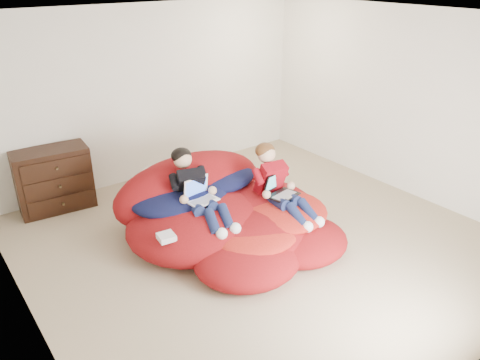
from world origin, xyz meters
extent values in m
cube|color=tan|center=(0.00, 0.00, -0.12)|extent=(5.10, 5.10, 0.25)
cube|color=silver|center=(0.00, 2.51, 1.25)|extent=(5.10, 0.02, 2.50)
cube|color=silver|center=(-2.51, 0.00, 1.25)|extent=(0.02, 5.10, 2.50)
cube|color=silver|center=(2.51, 0.00, 1.25)|extent=(0.02, 5.10, 2.50)
cube|color=white|center=(0.00, 0.00, 2.51)|extent=(5.10, 5.10, 0.02)
cube|color=black|center=(-1.63, 2.26, 0.42)|extent=(0.96, 0.55, 0.83)
cube|color=black|center=(-1.63, 2.02, 0.17)|extent=(0.83, 0.10, 0.20)
cylinder|color=#4C3F26|center=(-1.63, 2.00, 0.17)|extent=(0.04, 0.06, 0.03)
cube|color=black|center=(-1.63, 2.02, 0.42)|extent=(0.83, 0.10, 0.20)
cylinder|color=#4C3F26|center=(-1.63, 2.00, 0.42)|extent=(0.04, 0.06, 0.03)
cube|color=black|center=(-1.63, 2.02, 0.66)|extent=(0.83, 0.10, 0.20)
cylinder|color=#4C3F26|center=(-1.63, 2.00, 0.66)|extent=(0.04, 0.06, 0.03)
ellipsoid|color=maroon|center=(-0.55, 0.45, 0.22)|extent=(1.73, 1.55, 0.62)
ellipsoid|color=maroon|center=(0.25, 0.33, 0.20)|extent=(1.44, 1.40, 0.52)
ellipsoid|color=maroon|center=(-0.11, -0.09, 0.18)|extent=(1.52, 1.21, 0.49)
ellipsoid|color=maroon|center=(-0.46, -0.36, 0.14)|extent=(1.18, 1.08, 0.39)
ellipsoid|color=maroon|center=(0.24, -0.43, 0.13)|extent=(1.10, 1.00, 0.36)
ellipsoid|color=maroon|center=(-0.35, 0.97, 0.40)|extent=(2.03, 0.90, 0.90)
ellipsoid|color=#10143C|center=(-0.61, 0.77, 0.48)|extent=(1.23, 1.01, 0.31)
ellipsoid|color=#10143C|center=(-0.06, 0.80, 0.52)|extent=(1.06, 0.74, 0.25)
ellipsoid|color=red|center=(0.27, -0.04, 0.34)|extent=(1.11, 1.11, 0.20)
ellipsoid|color=red|center=(-0.25, -0.23, 0.30)|extent=(0.97, 0.88, 0.18)
ellipsoid|color=beige|center=(-0.74, 1.13, 0.62)|extent=(0.46, 0.29, 0.29)
cube|color=black|center=(-0.57, 0.60, 0.67)|extent=(0.40, 0.45, 0.46)
sphere|color=tan|center=(-0.57, 0.73, 0.94)|extent=(0.21, 0.21, 0.21)
ellipsoid|color=black|center=(-0.57, 0.75, 0.98)|extent=(0.24, 0.22, 0.18)
cylinder|color=#151F43|center=(-0.65, 0.31, 0.51)|extent=(0.23, 0.37, 0.19)
cylinder|color=#151F43|center=(-0.65, 0.01, 0.48)|extent=(0.21, 0.35, 0.22)
sphere|color=white|center=(-0.65, -0.17, 0.42)|extent=(0.13, 0.13, 0.13)
cylinder|color=#151F43|center=(-0.48, 0.31, 0.51)|extent=(0.23, 0.37, 0.19)
cylinder|color=#151F43|center=(-0.48, 0.01, 0.48)|extent=(0.21, 0.35, 0.22)
sphere|color=white|center=(-0.48, -0.17, 0.42)|extent=(0.13, 0.13, 0.13)
cube|color=#A20E19|center=(0.32, 0.21, 0.63)|extent=(0.35, 0.36, 0.48)
sphere|color=tan|center=(0.32, 0.30, 0.93)|extent=(0.22, 0.22, 0.22)
ellipsoid|color=#533116|center=(0.32, 0.32, 0.97)|extent=(0.24, 0.23, 0.18)
cylinder|color=#151F43|center=(0.23, -0.04, 0.45)|extent=(0.19, 0.37, 0.20)
cylinder|color=#151F43|center=(0.23, -0.35, 0.42)|extent=(0.16, 0.35, 0.23)
sphere|color=white|center=(0.23, -0.53, 0.36)|extent=(0.13, 0.13, 0.13)
cylinder|color=#151F43|center=(0.41, -0.04, 0.45)|extent=(0.19, 0.37, 0.20)
cylinder|color=#151F43|center=(0.41, -0.35, 0.42)|extent=(0.16, 0.35, 0.23)
sphere|color=white|center=(0.41, -0.53, 0.36)|extent=(0.13, 0.13, 0.13)
cube|color=white|center=(-0.57, 0.33, 0.57)|extent=(0.36, 0.27, 0.01)
cube|color=gray|center=(-0.57, 0.32, 0.58)|extent=(0.29, 0.16, 0.00)
cube|color=white|center=(-0.57, 0.46, 0.70)|extent=(0.33, 0.08, 0.23)
cube|color=blue|center=(-0.57, 0.45, 0.70)|extent=(0.29, 0.06, 0.19)
cube|color=black|center=(0.32, -0.03, 0.52)|extent=(0.39, 0.31, 0.01)
cube|color=gray|center=(0.32, -0.04, 0.52)|extent=(0.32, 0.19, 0.00)
cube|color=black|center=(0.32, 0.13, 0.64)|extent=(0.36, 0.14, 0.24)
cube|color=#4BA0B1|center=(0.32, 0.12, 0.64)|extent=(0.31, 0.11, 0.19)
cube|color=white|center=(-1.15, 0.12, 0.42)|extent=(0.18, 0.18, 0.06)
camera|label=1|loc=(-3.00, -3.61, 2.97)|focal=35.00mm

